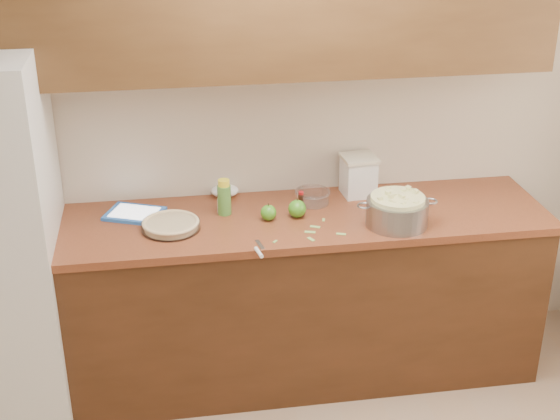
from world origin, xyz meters
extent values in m
plane|color=beige|center=(0.00, 1.80, 1.30)|extent=(3.60, 0.00, 3.60)
cube|color=#4B2815|center=(0.00, 1.48, 0.44)|extent=(2.60, 0.65, 0.88)
cube|color=brown|center=(0.00, 1.48, 0.90)|extent=(2.64, 0.68, 0.04)
cylinder|color=silver|center=(-0.56, 1.42, 0.94)|extent=(0.28, 0.28, 0.04)
cylinder|color=beige|center=(-0.56, 1.42, 0.94)|extent=(0.25, 0.25, 0.03)
torus|color=beige|center=(-0.56, 1.42, 0.96)|extent=(0.27, 0.27, 0.02)
cylinder|color=gray|center=(0.52, 1.30, 0.98)|extent=(0.30, 0.30, 0.13)
torus|color=gray|center=(0.35, 1.30, 1.03)|extent=(0.07, 0.07, 0.01)
torus|color=gray|center=(0.68, 1.30, 1.03)|extent=(0.07, 0.07, 0.01)
cylinder|color=#FDFBAA|center=(0.52, 1.30, 1.00)|extent=(0.26, 0.26, 0.14)
cube|color=white|center=(0.42, 1.68, 1.02)|extent=(0.17, 0.17, 0.19)
cube|color=beige|center=(0.42, 1.68, 1.12)|extent=(0.18, 0.18, 0.02)
cube|color=blue|center=(-0.73, 1.60, 0.93)|extent=(0.33, 0.29, 0.02)
cube|color=white|center=(-0.73, 1.60, 0.94)|extent=(0.26, 0.23, 0.00)
cube|color=gray|center=(-0.16, 1.19, 0.92)|extent=(0.04, 0.10, 0.00)
cylinder|color=white|center=(-0.18, 1.10, 0.93)|extent=(0.03, 0.09, 0.02)
cylinder|color=#4C8C38|center=(-0.29, 1.55, 1.00)|extent=(0.07, 0.07, 0.15)
cylinder|color=yellow|center=(-0.29, 1.55, 1.09)|extent=(0.06, 0.06, 0.03)
cylinder|color=beige|center=(-0.31, 1.57, 0.96)|extent=(0.04, 0.04, 0.07)
cylinder|color=red|center=(-0.31, 1.57, 1.00)|extent=(0.03, 0.03, 0.02)
cylinder|color=black|center=(0.10, 1.57, 0.95)|extent=(0.03, 0.03, 0.07)
cylinder|color=red|center=(0.10, 1.57, 1.00)|extent=(0.03, 0.03, 0.01)
cylinder|color=silver|center=(0.17, 1.61, 0.95)|extent=(0.17, 0.17, 0.06)
torus|color=silver|center=(0.17, 1.61, 0.98)|extent=(0.18, 0.18, 0.01)
ellipsoid|color=white|center=(-0.27, 1.77, 0.95)|extent=(0.17, 0.15, 0.06)
sphere|color=#438F1F|center=(-0.08, 1.45, 0.96)|extent=(0.08, 0.08, 0.08)
cylinder|color=#3F2D19|center=(-0.08, 1.45, 1.00)|extent=(0.01, 0.01, 0.01)
sphere|color=#438F1F|center=(0.06, 1.46, 0.96)|extent=(0.09, 0.09, 0.09)
cylinder|color=#3F2D19|center=(0.06, 1.46, 1.02)|extent=(0.01, 0.01, 0.01)
cube|color=#96C761|center=(-0.09, 1.21, 0.92)|extent=(0.03, 0.03, 0.00)
cube|color=#96C761|center=(0.18, 1.40, 0.92)|extent=(0.02, 0.03, 0.00)
cube|color=#96C761|center=(0.08, 1.21, 0.92)|extent=(0.04, 0.05, 0.00)
cube|color=#96C761|center=(0.12, 1.33, 0.92)|extent=(0.05, 0.04, 0.00)
cube|color=#96C761|center=(0.23, 1.24, 0.92)|extent=(0.05, 0.03, 0.00)
cube|color=#96C761|center=(0.09, 1.28, 0.92)|extent=(0.05, 0.03, 0.00)
camera|label=1|loc=(-0.57, -1.96, 2.57)|focal=50.00mm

